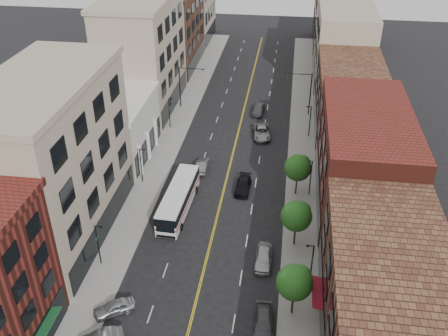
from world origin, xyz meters
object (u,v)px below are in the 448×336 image
at_px(car_lane_b, 262,132).
at_px(car_lane_a, 243,186).
at_px(car_lane_behind, 202,165).
at_px(car_parked_far, 264,258).
at_px(car_parked_mid, 264,323).
at_px(car_lane_c, 258,109).
at_px(city_bus, 178,198).
at_px(car_angle_a, 114,307).

bearing_deg(car_lane_b, car_lane_a, -101.85).
bearing_deg(car_lane_behind, car_parked_far, 118.20).
bearing_deg(car_parked_far, car_parked_mid, -85.23).
height_order(car_parked_far, car_lane_a, car_parked_far).
bearing_deg(car_lane_b, car_lane_behind, -131.48).
bearing_deg(car_parked_far, car_lane_a, 105.70).
distance_m(car_lane_behind, car_lane_b, 13.16).
bearing_deg(car_lane_a, car_lane_c, 91.35).
bearing_deg(city_bus, car_lane_c, 77.79).
distance_m(city_bus, car_parked_mid, 20.46).
xyz_separation_m(car_angle_a, car_lane_c, (9.96, 45.61, 0.10)).
relative_size(car_lane_behind, car_lane_c, 0.95).
distance_m(car_lane_a, car_lane_b, 15.21).
distance_m(city_bus, car_parked_far, 13.72).
bearing_deg(car_lane_behind, city_bus, 82.12).
bearing_deg(city_bus, car_lane_b, 69.42).
distance_m(city_bus, car_lane_behind, 9.74).
height_order(car_parked_mid, car_lane_a, car_lane_a).
relative_size(car_lane_a, car_lane_b, 0.85).
relative_size(car_parked_far, car_lane_c, 1.00).
height_order(car_lane_b, car_lane_c, car_lane_c).
relative_size(car_parked_mid, car_lane_b, 0.82).
height_order(city_bus, car_angle_a, city_bus).
bearing_deg(car_angle_a, car_parked_far, 90.28).
xyz_separation_m(car_parked_mid, car_parked_far, (-0.64, 8.66, 0.12)).
bearing_deg(car_lane_behind, car_lane_b, -125.14).
xyz_separation_m(car_parked_mid, car_lane_behind, (-10.44, 26.39, 0.06)).
bearing_deg(car_angle_a, city_bus, 138.73).
height_order(city_bus, car_lane_behind, city_bus).
xyz_separation_m(city_bus, car_lane_behind, (1.21, 9.60, -1.04)).
height_order(car_lane_a, car_lane_c, car_lane_c).
height_order(car_angle_a, car_parked_mid, car_angle_a).
relative_size(city_bus, car_lane_behind, 2.73).
height_order(car_angle_a, car_parked_far, car_parked_far).
xyz_separation_m(car_angle_a, car_lane_b, (11.17, 37.40, 0.09)).
height_order(city_bus, car_lane_c, city_bus).
xyz_separation_m(car_angle_a, car_parked_mid, (14.17, 0.15, -0.02)).
bearing_deg(city_bus, car_angle_a, -96.17).
relative_size(city_bus, car_lane_b, 2.15).
bearing_deg(car_lane_c, car_lane_a, -85.22).
height_order(car_lane_a, car_lane_b, car_lane_b).
relative_size(car_lane_behind, car_lane_a, 0.93).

